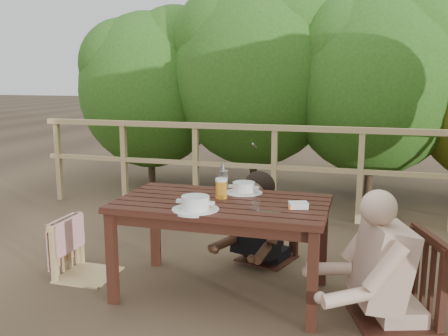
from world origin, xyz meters
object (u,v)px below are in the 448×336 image
(soup_far, at_px, (244,188))
(bread_roll, at_px, (204,204))
(soup_near, at_px, (195,204))
(bottle, at_px, (223,182))
(chair_left, at_px, (86,224))
(chair_right, at_px, (395,240))
(diner_right, at_px, (402,213))
(tumbler, at_px, (255,207))
(beer_glass, at_px, (221,189))
(woman, at_px, (268,191))
(chair_far, at_px, (268,211))
(table, at_px, (222,248))
(butter_tub, at_px, (298,206))

(soup_far, distance_m, bread_roll, 0.50)
(soup_near, distance_m, bottle, 0.33)
(chair_left, distance_m, chair_right, 2.22)
(diner_right, xyz_separation_m, bread_roll, (-1.23, -0.17, 0.01))
(diner_right, bearing_deg, tumbler, 80.50)
(beer_glass, bearing_deg, woman, 73.66)
(soup_near, bearing_deg, soup_far, 70.39)
(chair_left, distance_m, soup_far, 1.23)
(chair_far, height_order, diner_right, diner_right)
(soup_near, bearing_deg, table, 68.81)
(chair_right, distance_m, butter_tub, 0.63)
(butter_tub, bearing_deg, chair_left, 158.59)
(tumbler, bearing_deg, chair_far, 95.91)
(bottle, xyz_separation_m, tumbler, (0.28, -0.21, -0.10))
(chair_right, xyz_separation_m, bread_roll, (-1.20, -0.17, 0.18))
(chair_left, xyz_separation_m, butter_tub, (1.61, -0.04, 0.27))
(table, bearing_deg, bread_roll, -107.63)
(chair_left, distance_m, butter_tub, 1.64)
(soup_far, height_order, bread_roll, soup_far)
(table, relative_size, tumbler, 20.49)
(bread_roll, distance_m, beer_glass, 0.27)
(table, height_order, chair_far, chair_far)
(woman, bearing_deg, butter_tub, 132.23)
(diner_right, height_order, soup_near, diner_right)
(soup_near, xyz_separation_m, soup_far, (0.19, 0.53, -0.00))
(beer_glass, bearing_deg, chair_far, 73.20)
(chair_far, bearing_deg, bottle, -86.90)
(woman, height_order, bottle, woman)
(chair_far, relative_size, bread_roll, 7.20)
(bottle, bearing_deg, beer_glass, 147.56)
(chair_far, bearing_deg, diner_right, -19.26)
(diner_right, height_order, tumbler, diner_right)
(woman, xyz_separation_m, soup_far, (-0.09, -0.48, 0.12))
(chair_left, bearing_deg, soup_near, -104.98)
(woman, height_order, butter_tub, woman)
(soup_near, xyz_separation_m, bread_roll, (0.04, 0.06, -0.02))
(chair_far, relative_size, tumbler, 11.88)
(chair_right, bearing_deg, diner_right, 72.18)
(soup_near, distance_m, tumbler, 0.39)
(woman, bearing_deg, table, 94.96)
(soup_far, bearing_deg, table, -108.04)
(soup_near, distance_m, butter_tub, 0.67)
(chair_far, xyz_separation_m, diner_right, (0.99, -0.76, 0.27))
(woman, relative_size, bottle, 4.44)
(chair_far, height_order, tumbler, chair_far)
(bread_roll, bearing_deg, soup_near, -122.63)
(beer_glass, bearing_deg, chair_left, -176.85)
(bread_roll, bearing_deg, butter_tub, 15.15)
(chair_left, relative_size, diner_right, 0.60)
(chair_far, height_order, woman, woman)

